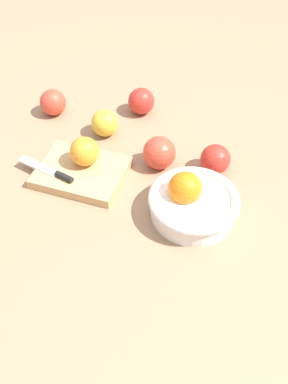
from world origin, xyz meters
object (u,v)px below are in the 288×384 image
Objects in this scene: apple_front_right at (105,123)px; apple_front_right_2 at (53,102)px; apple_front_left at (215,159)px; knife at (53,172)px; bowl at (192,202)px; orange_on_board at (84,151)px; cutting_board at (81,172)px; apple_mid_left at (159,153)px; apple_front_center at (141,101)px.

apple_front_right_2 is at bearing -16.11° from apple_front_right.
knife is at bearing 21.39° from apple_front_left.
bowl is 2.72× the size of apple_front_left.
apple_front_left is (-0.29, -0.08, -0.02)m from orange_on_board.
apple_front_right_2 is (0.17, -0.21, 0.02)m from cutting_board.
orange_on_board is at bearing 21.12° from apple_mid_left.
cutting_board is at bearing 89.79° from apple_front_right.
apple_mid_left reaches higher than apple_front_right.
apple_front_right is (0.06, 0.12, -0.00)m from apple_front_center.
knife is (0.06, 0.06, -0.03)m from orange_on_board.
apple_front_center is 0.92× the size of apple_mid_left.
apple_front_left and apple_front_right_2 have the same top height.
cutting_board is at bearing 127.82° from apple_front_right_2.
apple_front_right is 0.17m from apple_front_right_2.
apple_front_right reaches higher than cutting_board.
orange_on_board is (0.27, -0.07, 0.02)m from bowl.
orange_on_board is 0.27m from apple_front_center.
apple_front_left is at bearing -171.84° from apple_mid_left.
apple_front_right is at bearing -11.75° from apple_front_left.
apple_front_right_2 is (0.46, -0.11, 0.00)m from apple_front_left.
apple_front_left is (-0.02, -0.15, -0.00)m from bowl.
bowl is 2.66× the size of apple_front_center.
apple_front_left is (-0.35, -0.14, 0.01)m from knife.
apple_front_center reaches higher than apple_front_left.
bowl is at bearing 165.63° from orange_on_board.
cutting_board is 2.54× the size of apple_mid_left.
apple_mid_left is 0.13m from apple_front_left.
bowl reaches higher than apple_front_right_2.
apple_front_left is at bearing -160.58° from cutting_board.
apple_front_left is at bearing 168.25° from apple_front_right.
bowl is at bearing 177.78° from knife.
apple_front_right_2 is (0.23, 0.07, -0.00)m from apple_front_center.
apple_front_center is at bearing -162.91° from apple_front_right_2.
apple_front_right is 0.99× the size of apple_front_left.
cutting_board is (0.27, -0.05, -0.02)m from bowl.
knife is at bearing 69.66° from apple_front_center.
apple_front_center reaches higher than knife.
bowl is 2.71× the size of apple_front_right_2.
apple_mid_left is (-0.17, -0.09, 0.03)m from cutting_board.
orange_on_board is at bearing 15.53° from apple_front_left.
cutting_board is 2.86× the size of apple_front_right.
apple_mid_left is (-0.22, -0.12, 0.01)m from knife.
apple_front_right_2 is (0.17, -0.19, -0.02)m from orange_on_board.
bowl is 2.75× the size of apple_front_right.
cutting_board is 0.29m from apple_front_center.
knife is at bearing 31.16° from cutting_board.
apple_mid_left is 1.11× the size of apple_front_right_2.
knife is (0.33, -0.01, -0.01)m from bowl.
knife is 2.17× the size of apple_front_left.
bowl reaches higher than apple_front_center.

